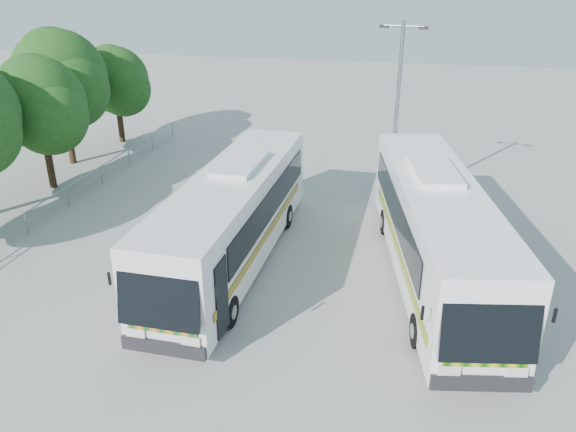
% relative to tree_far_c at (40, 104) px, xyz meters
% --- Properties ---
extents(ground, '(100.00, 100.00, 0.00)m').
position_rel_tree_far_c_xyz_m(ground, '(12.12, -5.10, -4.26)').
color(ground, gray).
rests_on(ground, ground).
extents(kerb_divider, '(0.40, 16.00, 0.15)m').
position_rel_tree_far_c_xyz_m(kerb_divider, '(9.82, -3.10, -4.18)').
color(kerb_divider, '#B2B2AD').
rests_on(kerb_divider, ground).
extents(railing, '(0.06, 22.00, 1.00)m').
position_rel_tree_far_c_xyz_m(railing, '(2.12, -1.10, -3.52)').
color(railing, gray).
rests_on(railing, ground).
extents(tree_far_c, '(4.97, 4.69, 6.49)m').
position_rel_tree_far_c_xyz_m(tree_far_c, '(0.00, 0.00, 0.00)').
color(tree_far_c, '#382314').
rests_on(tree_far_c, ground).
extents(tree_far_d, '(5.62, 5.30, 7.33)m').
position_rel_tree_far_c_xyz_m(tree_far_d, '(-1.19, 3.70, 0.56)').
color(tree_far_d, '#382314').
rests_on(tree_far_d, ground).
extents(tree_far_e, '(4.54, 4.28, 5.92)m').
position_rel_tree_far_c_xyz_m(tree_far_e, '(-0.51, 8.20, -0.37)').
color(tree_far_e, '#382314').
rests_on(tree_far_e, ground).
extents(coach_main, '(2.82, 12.53, 3.46)m').
position_rel_tree_far_c_xyz_m(coach_main, '(11.27, -5.54, -2.36)').
color(coach_main, silver).
rests_on(coach_main, ground).
extents(coach_adjacent, '(4.88, 13.04, 3.55)m').
position_rel_tree_far_c_xyz_m(coach_adjacent, '(18.46, -5.09, -2.31)').
color(coach_adjacent, white).
rests_on(coach_adjacent, ground).
extents(lamppost, '(2.00, 0.59, 8.21)m').
position_rel_tree_far_c_xyz_m(lamppost, '(16.66, 1.20, 0.27)').
color(lamppost, gray).
rests_on(lamppost, ground).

